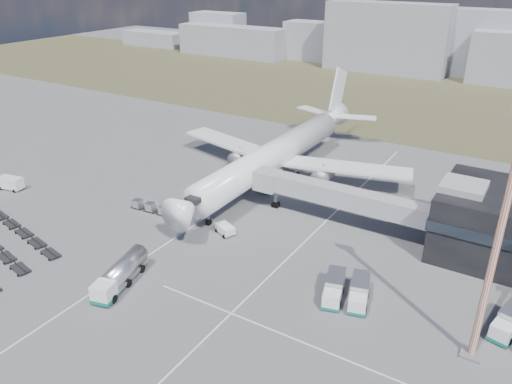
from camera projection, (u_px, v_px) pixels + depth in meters
The scene contains 13 objects.
ground at pixel (173, 249), 75.56m from camera, with size 420.00×420.00×0.00m, color #565659.
grass_strip at pixel (396, 97), 160.58m from camera, with size 420.00×90.00×0.01m, color #454229.
lane_markings at pixel (238, 258), 73.24m from camera, with size 47.12×110.00×0.01m.
jet_bridge at pixel (327, 194), 81.67m from camera, with size 30.30×3.80×7.05m.
airliner at pixel (278, 153), 98.36m from camera, with size 51.59×64.53×17.62m.
skyline at pixel (443, 48), 187.01m from camera, with size 294.92×24.01×25.75m.
fuel_tanker at pixel (120, 274), 66.58m from camera, with size 5.16×10.86×3.40m.
pushback_tug at pixel (225, 230), 79.53m from camera, with size 3.38×1.90×1.51m, color white.
utility_van at pixel (11, 183), 94.83m from camera, with size 4.72×2.14×2.49m, color white.
catering_truck at pixel (268, 183), 94.90m from camera, with size 4.23×6.11×2.60m.
service_trucks_near at pixel (347, 290), 63.75m from camera, with size 7.01×7.77×2.64m.
uld_row at pixel (157, 209), 85.89m from camera, with size 10.86×2.19×1.49m.
floodlight_mast at pixel (497, 244), 49.26m from camera, with size 2.68×2.19×28.41m.
Camera 1 is at (44.64, -48.73, 39.67)m, focal length 35.00 mm.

